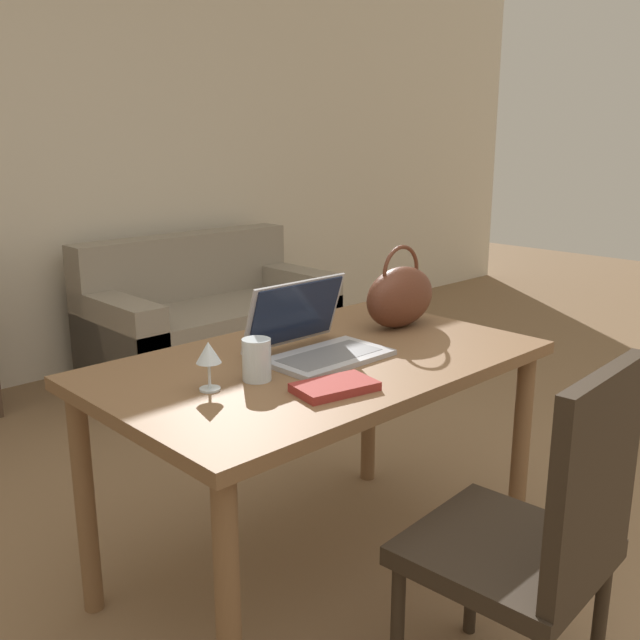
# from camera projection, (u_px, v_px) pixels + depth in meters

# --- Properties ---
(dining_table) EXTENTS (1.38, 0.83, 0.76)m
(dining_table) POSITION_uv_depth(u_px,v_px,m) (319.00, 385.00, 2.23)
(dining_table) COLOR brown
(dining_table) RESTS_ON ground_plane
(chair) EXTENTS (0.47, 0.47, 0.95)m
(chair) POSITION_uv_depth(u_px,v_px,m) (539.00, 533.00, 1.69)
(chair) COLOR #2D2319
(chair) RESTS_ON ground_plane
(couch) EXTENTS (1.50, 0.78, 0.82)m
(couch) POSITION_uv_depth(u_px,v_px,m) (209.00, 323.00, 4.46)
(couch) COLOR gray
(couch) RESTS_ON ground_plane
(laptop) EXTENTS (0.38, 0.31, 0.23)m
(laptop) POSITION_uv_depth(u_px,v_px,m) (313.00, 336.00, 2.22)
(laptop) COLOR #ADADB2
(laptop) RESTS_ON dining_table
(drinking_glass) EXTENTS (0.08, 0.08, 0.12)m
(drinking_glass) POSITION_uv_depth(u_px,v_px,m) (257.00, 360.00, 1.99)
(drinking_glass) COLOR silver
(drinking_glass) RESTS_ON dining_table
(wine_glass) EXTENTS (0.07, 0.07, 0.14)m
(wine_glass) POSITION_uv_depth(u_px,v_px,m) (209.00, 355.00, 1.90)
(wine_glass) COLOR silver
(wine_glass) RESTS_ON dining_table
(handbag) EXTENTS (0.32, 0.15, 0.30)m
(handbag) POSITION_uv_depth(u_px,v_px,m) (400.00, 296.00, 2.53)
(handbag) COLOR #592D1E
(handbag) RESTS_ON dining_table
(book) EXTENTS (0.24, 0.17, 0.02)m
(book) POSITION_uv_depth(u_px,v_px,m) (335.00, 387.00, 1.92)
(book) COLOR maroon
(book) RESTS_ON dining_table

